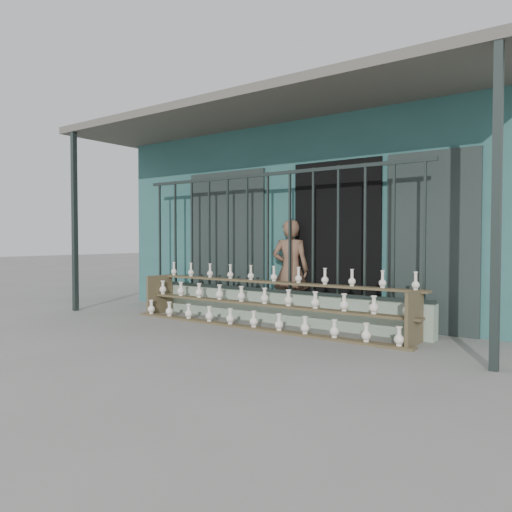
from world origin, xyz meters
The scene contains 6 objects.
ground centered at (0.00, 0.00, 0.00)m, with size 60.00×60.00×0.00m, color slate.
workshop_building centered at (0.00, 4.23, 1.62)m, with size 7.40×6.60×3.21m.
parapet_wall centered at (0.00, 1.30, 0.23)m, with size 5.00×0.20×0.45m, color #92A78F.
security_fence centered at (0.00, 1.30, 1.35)m, with size 5.00×0.04×1.80m.
shelf_rack centered at (0.22, 0.89, 0.36)m, with size 4.50×0.68×0.85m.
elderly_woman centered at (0.21, 1.61, 0.77)m, with size 0.57×0.37×1.55m, color brown.
Camera 1 is at (4.30, -4.86, 1.25)m, focal length 35.00 mm.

